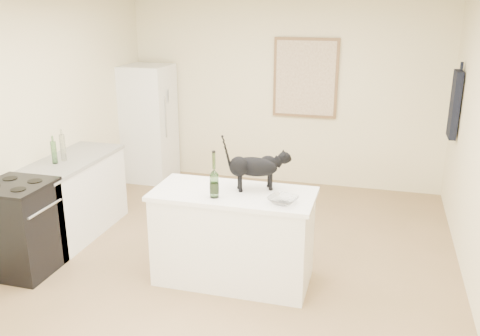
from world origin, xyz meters
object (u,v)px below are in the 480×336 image
object	(u,v)px
stove	(21,229)
black_cat	(254,169)
glass_bowl	(283,200)
wine_bottle	(214,177)
fridge	(148,123)

from	to	relation	value
stove	black_cat	world-z (taller)	black_cat
stove	black_cat	size ratio (longest dim) A/B	1.59
black_cat	glass_bowl	bearing A→B (deg)	-64.65
stove	black_cat	bearing A→B (deg)	13.09
wine_bottle	glass_bowl	distance (m)	0.64
stove	black_cat	distance (m)	2.37
glass_bowl	stove	bearing A→B (deg)	-174.59
fridge	wine_bottle	distance (m)	3.34
black_cat	stove	bearing A→B (deg)	168.42
black_cat	glass_bowl	distance (m)	0.46
black_cat	wine_bottle	size ratio (longest dim) A/B	1.50
wine_bottle	fridge	bearing A→B (deg)	125.24
wine_bottle	stove	bearing A→B (deg)	-173.29
fridge	glass_bowl	world-z (taller)	fridge
black_cat	wine_bottle	bearing A→B (deg)	-159.94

